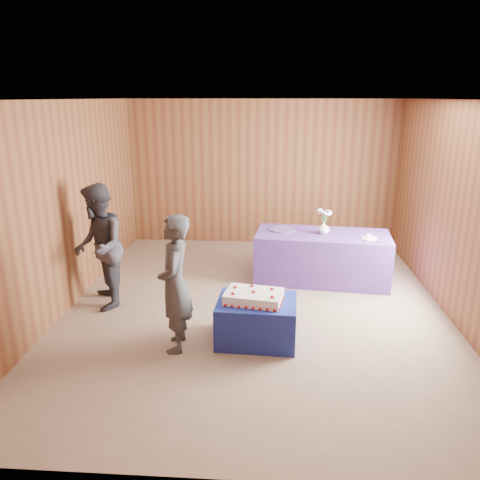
# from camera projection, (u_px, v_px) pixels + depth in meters

# --- Properties ---
(ground) EXTENTS (6.00, 6.00, 0.00)m
(ground) POSITION_uv_depth(u_px,v_px,m) (256.00, 307.00, 6.33)
(ground) COLOR #86705C
(ground) RESTS_ON ground
(room_shell) EXTENTS (5.04, 6.04, 2.72)m
(room_shell) POSITION_uv_depth(u_px,v_px,m) (257.00, 175.00, 5.80)
(room_shell) COLOR brown
(room_shell) RESTS_ON ground
(cake_table) EXTENTS (0.93, 0.75, 0.50)m
(cake_table) POSITION_uv_depth(u_px,v_px,m) (257.00, 320.00, 5.41)
(cake_table) COLOR navy
(cake_table) RESTS_ON ground
(serving_table) EXTENTS (2.08, 1.11, 0.75)m
(serving_table) POSITION_uv_depth(u_px,v_px,m) (322.00, 257.00, 7.18)
(serving_table) COLOR #593187
(serving_table) RESTS_ON ground
(sheet_cake) EXTENTS (0.73, 0.56, 0.15)m
(sheet_cake) POSITION_uv_depth(u_px,v_px,m) (254.00, 297.00, 5.31)
(sheet_cake) COLOR white
(sheet_cake) RESTS_ON cake_table
(vase) EXTENTS (0.23, 0.23, 0.19)m
(vase) POSITION_uv_depth(u_px,v_px,m) (324.00, 228.00, 7.04)
(vase) COLOR silver
(vase) RESTS_ON serving_table
(flower_spray) EXTENTS (0.22, 0.22, 0.17)m
(flower_spray) POSITION_uv_depth(u_px,v_px,m) (324.00, 213.00, 6.97)
(flower_spray) COLOR #326127
(flower_spray) RESTS_ON vase
(platter) EXTENTS (0.51, 0.51, 0.02)m
(platter) POSITION_uv_depth(u_px,v_px,m) (283.00, 230.00, 7.25)
(platter) COLOR #53468C
(platter) RESTS_ON serving_table
(plate) EXTENTS (0.28, 0.28, 0.01)m
(plate) POSITION_uv_depth(u_px,v_px,m) (369.00, 238.00, 6.82)
(plate) COLOR white
(plate) RESTS_ON serving_table
(cake_slice) EXTENTS (0.07, 0.06, 0.07)m
(cake_slice) POSITION_uv_depth(u_px,v_px,m) (369.00, 236.00, 6.81)
(cake_slice) COLOR white
(cake_slice) RESTS_ON plate
(knife) EXTENTS (0.26, 0.06, 0.00)m
(knife) POSITION_uv_depth(u_px,v_px,m) (373.00, 242.00, 6.66)
(knife) COLOR #B4B5B9
(knife) RESTS_ON serving_table
(guest_left) EXTENTS (0.43, 0.60, 1.55)m
(guest_left) POSITION_uv_depth(u_px,v_px,m) (175.00, 284.00, 5.10)
(guest_left) COLOR #35373F
(guest_left) RESTS_ON ground
(guest_right) EXTENTS (0.88, 0.99, 1.68)m
(guest_right) POSITION_uv_depth(u_px,v_px,m) (99.00, 247.00, 6.15)
(guest_right) COLOR #31303A
(guest_right) RESTS_ON ground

